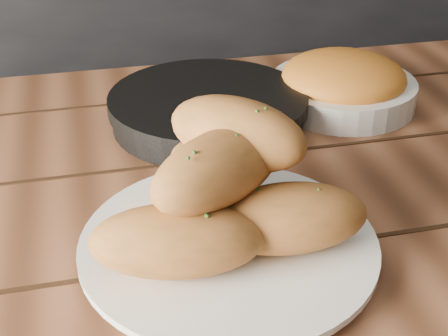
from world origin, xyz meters
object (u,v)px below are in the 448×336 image
(table, at_px, (239,269))
(bowl, at_px, (343,84))
(bread_rolls, at_px, (226,189))
(skillet, at_px, (210,108))
(plate, at_px, (228,245))

(table, relative_size, bowl, 6.32)
(bread_rolls, bearing_deg, bowl, 50.69)
(table, height_order, skillet, skillet)
(bread_rolls, xyz_separation_m, bowl, (0.25, 0.31, -0.04))
(table, distance_m, bread_rolls, 0.20)
(table, height_order, plate, plate)
(plate, bearing_deg, bowl, 51.15)
(bowl, bearing_deg, table, -134.11)
(plate, relative_size, bread_rolls, 1.09)
(bread_rolls, xyz_separation_m, skillet, (0.05, 0.29, -0.05))
(bread_rolls, height_order, skillet, bread_rolls)
(skillet, bearing_deg, bread_rolls, -98.86)
(table, xyz_separation_m, plate, (-0.04, -0.09, 0.11))
(table, relative_size, bread_rolls, 4.95)
(bread_rolls, distance_m, bowl, 0.40)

